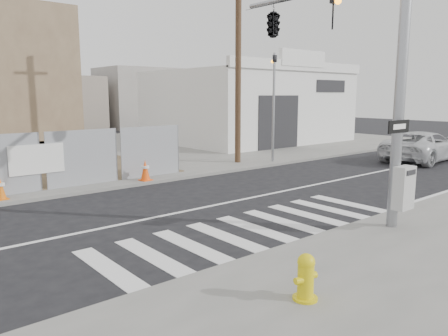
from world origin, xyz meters
TOP-DOWN VIEW (x-y plane):
  - ground at (0.00, 0.00)m, footprint 100.00×100.00m
  - sidewalk_far at (0.00, 14.00)m, footprint 50.00×20.00m
  - signal_pole at (2.49, -2.05)m, footprint 0.96×5.87m
  - far_signal_pole at (8.00, 4.60)m, footprint 0.16×0.20m
  - concrete_wall_right at (-0.50, 14.08)m, footprint 5.50×1.30m
  - auto_shop at (14.00, 12.97)m, footprint 12.00×10.20m
  - utility_pole_right at (6.50, 5.50)m, footprint 1.60×0.28m
  - fire_hydrant at (-2.25, -6.00)m, footprint 0.48×0.48m
  - suv at (14.61, 0.32)m, footprint 5.59×2.82m
  - traffic_cone_c at (-4.29, 4.49)m, footprint 0.42×0.42m
  - traffic_cone_d at (0.74, 4.32)m, footprint 0.46×0.46m

SIDE VIEW (x-z plane):
  - ground at x=0.00m, z-range 0.00..0.00m
  - sidewalk_far at x=0.00m, z-range 0.00..0.12m
  - traffic_cone_c at x=-4.29m, z-range 0.11..0.86m
  - fire_hydrant at x=-2.25m, z-range 0.12..0.88m
  - traffic_cone_d at x=0.74m, z-range 0.11..0.91m
  - suv at x=14.61m, z-range 0.00..1.52m
  - auto_shop at x=14.00m, z-range -0.44..5.51m
  - concrete_wall_right at x=-0.50m, z-range -0.62..7.38m
  - far_signal_pole at x=8.00m, z-range 0.68..6.28m
  - signal_pole at x=2.49m, z-range 1.28..8.28m
  - utility_pole_right at x=6.50m, z-range 0.20..10.20m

